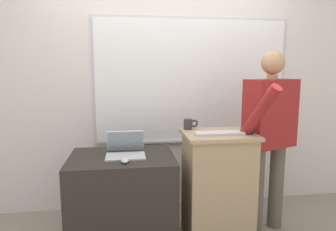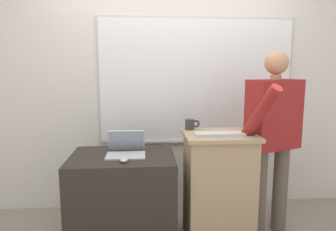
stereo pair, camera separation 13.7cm
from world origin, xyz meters
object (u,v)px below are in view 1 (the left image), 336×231
Objects in this scene: wireless_keyboard at (219,133)px; coffee_mug at (189,124)px; computer_mouse_by_keyboard at (250,132)px; side_desk at (123,201)px; person_presenter at (270,130)px; laptop at (125,148)px; lectern_podium at (217,187)px; computer_mouse_by_laptop at (125,161)px.

wireless_keyboard is 3.10× the size of coffee_mug.
computer_mouse_by_keyboard is at bearing -1.33° from wireless_keyboard.
computer_mouse_by_keyboard is at bearing -5.58° from side_desk.
laptop is at bearing 158.34° from person_presenter.
lectern_podium is at bearing -2.46° from side_desk.
side_desk is 2.70× the size of laptop.
laptop is 3.14× the size of computer_mouse_by_keyboard.
lectern_podium is 9.42× the size of computer_mouse_by_laptop.
person_presenter reaches higher than lectern_podium.
wireless_keyboard reaches higher than laptop.
laptop is at bearing 58.94° from side_desk.
person_presenter is 1.26m from laptop.
lectern_podium is 0.84m from computer_mouse_by_laptop.
computer_mouse_by_laptop is 1.00× the size of computer_mouse_by_keyboard.
side_desk is at bearing 174.42° from computer_mouse_by_keyboard.
side_desk is at bearing 98.16° from computer_mouse_by_laptop.
computer_mouse_by_keyboard is 0.78× the size of coffee_mug.
computer_mouse_by_keyboard reaches higher than wireless_keyboard.
person_presenter is 5.14× the size of laptop.
person_presenter is at bearing 1.75° from side_desk.
side_desk is 0.44m from computer_mouse_by_laptop.
computer_mouse_by_keyboard is (1.01, 0.08, 0.18)m from computer_mouse_by_laptop.
computer_mouse_by_keyboard is (1.01, -0.15, 0.14)m from laptop.
wireless_keyboard is 3.96× the size of computer_mouse_by_keyboard.
wireless_keyboard reaches higher than computer_mouse_by_laptop.
computer_mouse_by_laptop is (-0.00, -0.23, -0.04)m from laptop.
lectern_podium is 0.80m from side_desk.
wireless_keyboard is at bearing -11.00° from laptop.
coffee_mug is (0.55, 0.09, 0.17)m from laptop.
wireless_keyboard is at bearing 178.67° from computer_mouse_by_keyboard.
computer_mouse_by_keyboard reaches higher than laptop.
computer_mouse_by_keyboard is at bearing -28.08° from coffee_mug.
wireless_keyboard is 3.96× the size of computer_mouse_by_laptop.
side_desk is 8.46× the size of computer_mouse_by_keyboard.
coffee_mug is at bearing 150.50° from person_presenter.
person_presenter is 12.62× the size of coffee_mug.
lectern_podium is 1.11× the size of side_desk.
laptop is at bearing 169.00° from wireless_keyboard.
wireless_keyboard is (-0.02, -0.06, 0.48)m from lectern_podium.
computer_mouse_by_laptop is (0.03, -0.18, 0.40)m from side_desk.
lectern_podium reaches higher than computer_mouse_by_laptop.
person_presenter is at bearing 15.01° from wireless_keyboard.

